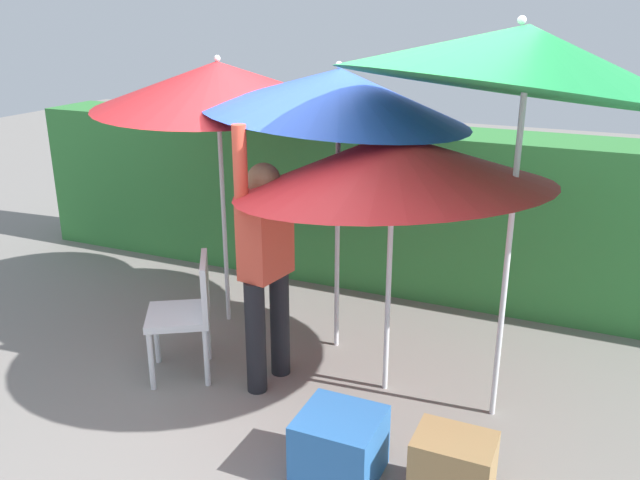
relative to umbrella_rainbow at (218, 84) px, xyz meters
The scene contains 10 objects.
ground_plane 2.49m from the umbrella_rainbow, 40.03° to the right, with size 24.00×24.00×0.00m, color gray.
hedge_row 2.16m from the umbrella_rainbow, 49.70° to the left, with size 8.00×0.70×1.51m, color #38843D.
umbrella_rainbow is the anchor object (origin of this frame).
umbrella_orange 2.37m from the umbrella_rainbow, 12.19° to the right, with size 2.14×2.12×2.70m.
umbrella_yellow 1.02m from the umbrella_rainbow, ahead, with size 1.93×1.92×2.24m.
umbrella_navy 1.69m from the umbrella_rainbow, 18.29° to the right, with size 2.05×2.03×1.96m.
person_vendor 1.51m from the umbrella_rainbow, 43.62° to the right, with size 0.27×0.56×1.88m.
chair_plastic 1.73m from the umbrella_rainbow, 76.29° to the right, with size 0.61×0.61×0.89m.
cooler_box 2.84m from the umbrella_rainbow, 42.27° to the right, with size 0.46×0.44×0.39m, color #2D6BB7.
crate_cardboard 3.22m from the umbrella_rainbow, 32.18° to the right, with size 0.43×0.32×0.39m, color #9E7A4C.
Camera 1 is at (1.65, -3.45, 2.55)m, focal length 37.22 mm.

